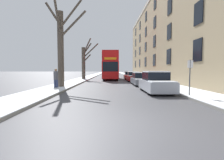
{
  "coord_description": "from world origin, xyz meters",
  "views": [
    {
      "loc": [
        -0.46,
        -5.12,
        1.66
      ],
      "look_at": [
        -0.21,
        19.75,
        0.2
      ],
      "focal_mm": 28.0,
      "sensor_mm": 36.0,
      "label": 1
    }
  ],
  "objects_px": {
    "bare_tree_left_1": "(84,61)",
    "double_decker_bus": "(110,65)",
    "parked_car_2": "(133,77)",
    "parked_car_3": "(129,76)",
    "parked_car_1": "(141,79)",
    "street_sign_post": "(190,76)",
    "pedestrian_left_sidewalk": "(56,78)",
    "oncoming_van": "(109,71)",
    "parked_car_0": "(156,83)",
    "bare_tree_left_0": "(61,44)"
  },
  "relations": [
    {
      "from": "bare_tree_left_1",
      "to": "double_decker_bus",
      "type": "bearing_deg",
      "value": 22.13
    },
    {
      "from": "parked_car_2",
      "to": "parked_car_3",
      "type": "height_order",
      "value": "parked_car_2"
    },
    {
      "from": "parked_car_1",
      "to": "street_sign_post",
      "type": "bearing_deg",
      "value": -81.13
    },
    {
      "from": "parked_car_2",
      "to": "pedestrian_left_sidewalk",
      "type": "bearing_deg",
      "value": -127.61
    },
    {
      "from": "double_decker_bus",
      "to": "pedestrian_left_sidewalk",
      "type": "relative_size",
      "value": 6.49
    },
    {
      "from": "parked_car_2",
      "to": "oncoming_van",
      "type": "xyz_separation_m",
      "value": [
        -3.83,
        26.57,
        0.7
      ]
    },
    {
      "from": "bare_tree_left_1",
      "to": "pedestrian_left_sidewalk",
      "type": "height_order",
      "value": "bare_tree_left_1"
    },
    {
      "from": "parked_car_3",
      "to": "bare_tree_left_1",
      "type": "bearing_deg",
      "value": -169.4
    },
    {
      "from": "parked_car_0",
      "to": "street_sign_post",
      "type": "distance_m",
      "value": 2.92
    },
    {
      "from": "bare_tree_left_1",
      "to": "oncoming_van",
      "type": "height_order",
      "value": "bare_tree_left_1"
    },
    {
      "from": "street_sign_post",
      "to": "pedestrian_left_sidewalk",
      "type": "bearing_deg",
      "value": 153.77
    },
    {
      "from": "parked_car_0",
      "to": "bare_tree_left_0",
      "type": "bearing_deg",
      "value": 158.45
    },
    {
      "from": "bare_tree_left_0",
      "to": "double_decker_bus",
      "type": "xyz_separation_m",
      "value": [
        4.38,
        14.8,
        -1.39
      ]
    },
    {
      "from": "parked_car_0",
      "to": "parked_car_2",
      "type": "xyz_separation_m",
      "value": [
        -0.0,
        12.36,
        -0.06
      ]
    },
    {
      "from": "parked_car_3",
      "to": "oncoming_van",
      "type": "height_order",
      "value": "oncoming_van"
    },
    {
      "from": "parked_car_1",
      "to": "pedestrian_left_sidewalk",
      "type": "xyz_separation_m",
      "value": [
        -7.93,
        -4.11,
        0.33
      ]
    },
    {
      "from": "parked_car_2",
      "to": "oncoming_van",
      "type": "bearing_deg",
      "value": 98.21
    },
    {
      "from": "bare_tree_left_0",
      "to": "oncoming_van",
      "type": "distance_m",
      "value": 36.19
    },
    {
      "from": "parked_car_2",
      "to": "street_sign_post",
      "type": "distance_m",
      "value": 14.95
    },
    {
      "from": "double_decker_bus",
      "to": "street_sign_post",
      "type": "xyz_separation_m",
      "value": [
        4.67,
        -20.36,
        -1.24
      ]
    },
    {
      "from": "parked_car_0",
      "to": "street_sign_post",
      "type": "bearing_deg",
      "value": -61.67
    },
    {
      "from": "oncoming_van",
      "to": "double_decker_bus",
      "type": "bearing_deg",
      "value": -88.61
    },
    {
      "from": "double_decker_bus",
      "to": "bare_tree_left_1",
      "type": "bearing_deg",
      "value": -157.87
    },
    {
      "from": "bare_tree_left_0",
      "to": "double_decker_bus",
      "type": "height_order",
      "value": "bare_tree_left_0"
    },
    {
      "from": "bare_tree_left_1",
      "to": "street_sign_post",
      "type": "bearing_deg",
      "value": -64.36
    },
    {
      "from": "bare_tree_left_0",
      "to": "street_sign_post",
      "type": "relative_size",
      "value": 3.64
    },
    {
      "from": "bare_tree_left_1",
      "to": "parked_car_3",
      "type": "bearing_deg",
      "value": 10.6
    },
    {
      "from": "parked_car_1",
      "to": "street_sign_post",
      "type": "relative_size",
      "value": 2.0
    },
    {
      "from": "bare_tree_left_1",
      "to": "parked_car_1",
      "type": "bearing_deg",
      "value": -52.66
    },
    {
      "from": "bare_tree_left_0",
      "to": "parked_car_1",
      "type": "height_order",
      "value": "bare_tree_left_0"
    },
    {
      "from": "bare_tree_left_0",
      "to": "double_decker_bus",
      "type": "bearing_deg",
      "value": 73.52
    },
    {
      "from": "street_sign_post",
      "to": "double_decker_bus",
      "type": "bearing_deg",
      "value": 102.93
    },
    {
      "from": "parked_car_2",
      "to": "parked_car_3",
      "type": "bearing_deg",
      "value": 90.0
    },
    {
      "from": "oncoming_van",
      "to": "pedestrian_left_sidewalk",
      "type": "distance_m",
      "value": 37.09
    },
    {
      "from": "bare_tree_left_1",
      "to": "street_sign_post",
      "type": "height_order",
      "value": "bare_tree_left_1"
    },
    {
      "from": "bare_tree_left_0",
      "to": "pedestrian_left_sidewalk",
      "type": "height_order",
      "value": "bare_tree_left_0"
    },
    {
      "from": "oncoming_van",
      "to": "parked_car_0",
      "type": "bearing_deg",
      "value": -84.38
    },
    {
      "from": "oncoming_van",
      "to": "street_sign_post",
      "type": "relative_size",
      "value": 2.43
    },
    {
      "from": "bare_tree_left_0",
      "to": "parked_car_1",
      "type": "bearing_deg",
      "value": 22.14
    },
    {
      "from": "parked_car_0",
      "to": "parked_car_2",
      "type": "relative_size",
      "value": 1.1
    },
    {
      "from": "parked_car_2",
      "to": "street_sign_post",
      "type": "relative_size",
      "value": 1.79
    },
    {
      "from": "parked_car_1",
      "to": "street_sign_post",
      "type": "distance_m",
      "value": 8.82
    },
    {
      "from": "parked_car_1",
      "to": "oncoming_van",
      "type": "distance_m",
      "value": 32.99
    },
    {
      "from": "parked_car_0",
      "to": "parked_car_2",
      "type": "height_order",
      "value": "parked_car_0"
    },
    {
      "from": "bare_tree_left_1",
      "to": "pedestrian_left_sidewalk",
      "type": "bearing_deg",
      "value": -91.44
    },
    {
      "from": "double_decker_bus",
      "to": "parked_car_2",
      "type": "relative_size",
      "value": 2.83
    },
    {
      "from": "parked_car_0",
      "to": "parked_car_3",
      "type": "bearing_deg",
      "value": 90.0
    },
    {
      "from": "double_decker_bus",
      "to": "oncoming_van",
      "type": "bearing_deg",
      "value": 91.39
    },
    {
      "from": "bare_tree_left_0",
      "to": "oncoming_van",
      "type": "height_order",
      "value": "bare_tree_left_0"
    },
    {
      "from": "double_decker_bus",
      "to": "oncoming_van",
      "type": "relative_size",
      "value": 2.09
    }
  ]
}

